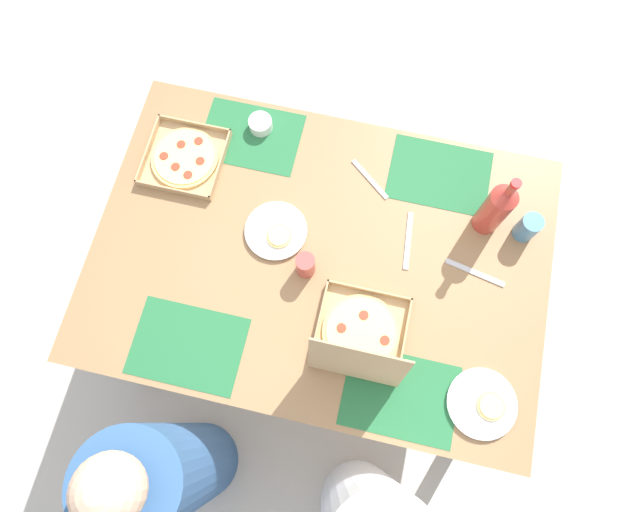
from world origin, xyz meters
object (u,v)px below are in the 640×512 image
at_px(soda_bottle, 496,208).
at_px(condiment_bowl, 261,124).
at_px(pizza_box_corner_right, 185,158).
at_px(plate_near_left, 483,404).
at_px(pizza_box_center, 360,339).
at_px(diner_right_seat, 170,471).
at_px(cup_dark, 528,227).
at_px(cup_clear_left, 305,265).
at_px(plate_middle, 276,231).

height_order(soda_bottle, condiment_bowl, soda_bottle).
bearing_deg(pizza_box_corner_right, plate_near_left, 152.30).
distance_m(pizza_box_corner_right, plate_near_left, 1.32).
height_order(pizza_box_center, diner_right_seat, diner_right_seat).
relative_size(pizza_box_corner_right, condiment_bowl, 3.22).
xyz_separation_m(pizza_box_corner_right, soda_bottle, (-1.09, 0.00, 0.12)).
height_order(pizza_box_corner_right, pizza_box_center, pizza_box_center).
relative_size(soda_bottle, cup_dark, 2.96).
height_order(pizza_box_center, cup_clear_left, pizza_box_center).
xyz_separation_m(pizza_box_corner_right, condiment_bowl, (-0.23, -0.19, 0.01)).
bearing_deg(pizza_box_corner_right, soda_bottle, 179.91).
bearing_deg(cup_dark, plate_middle, 12.79).
bearing_deg(cup_dark, pizza_box_center, 46.08).
bearing_deg(condiment_bowl, cup_dark, 168.59).
distance_m(soda_bottle, cup_dark, 0.15).
bearing_deg(pizza_box_corner_right, cup_clear_left, 149.59).
distance_m(pizza_box_corner_right, condiment_bowl, 0.30).
height_order(pizza_box_corner_right, cup_dark, cup_dark).
height_order(pizza_box_center, condiment_bowl, pizza_box_center).
xyz_separation_m(pizza_box_corner_right, diner_right_seat, (-0.21, 1.05, -0.26)).
height_order(pizza_box_center, soda_bottle, soda_bottle).
bearing_deg(plate_middle, cup_dark, -167.21).
height_order(cup_clear_left, condiment_bowl, cup_clear_left).
distance_m(pizza_box_center, soda_bottle, 0.62).
bearing_deg(cup_clear_left, pizza_box_center, 138.55).
height_order(pizza_box_corner_right, condiment_bowl, condiment_bowl).
distance_m(cup_clear_left, condiment_bowl, 0.57).
bearing_deg(soda_bottle, cup_clear_left, 28.21).
height_order(pizza_box_corner_right, cup_clear_left, cup_clear_left).
bearing_deg(cup_dark, cup_clear_left, 22.90).
bearing_deg(diner_right_seat, pizza_box_corner_right, -78.85).
bearing_deg(plate_middle, soda_bottle, -164.22).
xyz_separation_m(pizza_box_corner_right, cup_dark, (-1.22, 0.01, 0.04)).
bearing_deg(pizza_box_center, diner_right_seat, 45.47).
height_order(cup_dark, diner_right_seat, diner_right_seat).
bearing_deg(plate_middle, diner_right_seat, 77.83).
bearing_deg(diner_right_seat, condiment_bowl, -91.21).
relative_size(pizza_box_corner_right, pizza_box_center, 0.86).
bearing_deg(cup_clear_left, cup_dark, -157.10).
height_order(plate_middle, cup_dark, cup_dark).
relative_size(soda_bottle, cup_clear_left, 3.12).
xyz_separation_m(condiment_bowl, diner_right_seat, (0.03, 1.24, -0.27)).
bearing_deg(diner_right_seat, cup_clear_left, -112.84).
relative_size(plate_near_left, diner_right_seat, 0.19).
relative_size(plate_middle, cup_clear_left, 2.09).
relative_size(pizza_box_center, diner_right_seat, 0.27).
height_order(soda_bottle, diner_right_seat, diner_right_seat).
bearing_deg(pizza_box_center, cup_dark, -133.92).
bearing_deg(soda_bottle, plate_near_left, 96.91).
xyz_separation_m(pizza_box_center, plate_near_left, (-0.42, 0.11, -0.04)).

